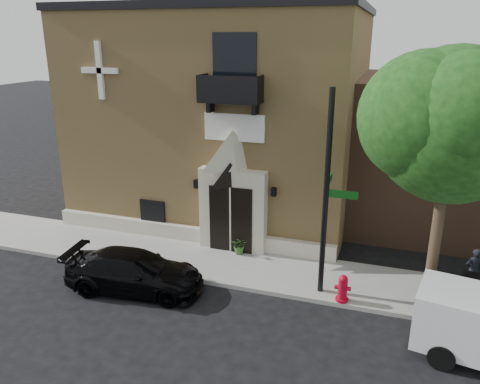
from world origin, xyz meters
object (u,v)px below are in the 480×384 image
object	(u,v)px
black_sedan	(135,272)
fire_hydrant	(343,288)
pedestrian_near	(473,270)
street_sign	(327,195)

from	to	relation	value
black_sedan	fire_hydrant	xyz separation A→B (m)	(6.66, 1.24, -0.08)
black_sedan	pedestrian_near	distance (m)	11.02
black_sedan	pedestrian_near	world-z (taller)	pedestrian_near
fire_hydrant	pedestrian_near	bearing A→B (deg)	25.71
black_sedan	street_sign	distance (m)	6.75
street_sign	fire_hydrant	bearing A→B (deg)	-28.05
street_sign	pedestrian_near	bearing A→B (deg)	19.05
black_sedan	pedestrian_near	bearing A→B (deg)	-79.79
black_sedan	street_sign	bearing A→B (deg)	-80.69
black_sedan	fire_hydrant	size ratio (longest dim) A/B	5.19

